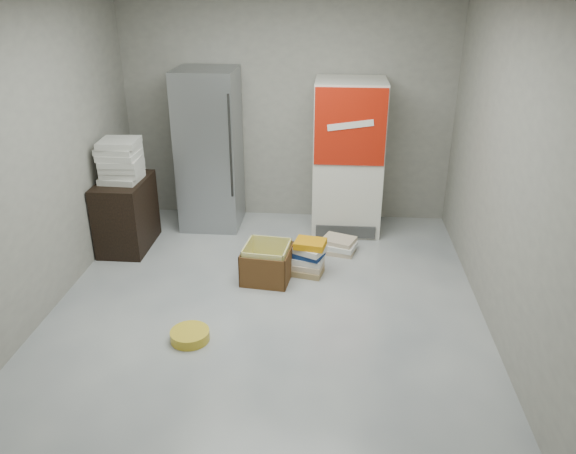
# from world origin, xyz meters

# --- Properties ---
(ground) EXTENTS (5.00, 5.00, 0.00)m
(ground) POSITION_xyz_m (0.00, 0.00, 0.00)
(ground) COLOR #BBBBB6
(ground) RESTS_ON ground
(room_shell) EXTENTS (4.04, 5.04, 2.82)m
(room_shell) POSITION_xyz_m (0.00, 0.00, 1.80)
(room_shell) COLOR gray
(room_shell) RESTS_ON ground
(steel_fridge) EXTENTS (0.70, 0.72, 1.90)m
(steel_fridge) POSITION_xyz_m (-0.90, 2.13, 0.95)
(steel_fridge) COLOR #A5A8AD
(steel_fridge) RESTS_ON ground
(coke_cooler) EXTENTS (0.80, 0.73, 1.80)m
(coke_cooler) POSITION_xyz_m (0.75, 2.12, 0.90)
(coke_cooler) COLOR silver
(coke_cooler) RESTS_ON ground
(wood_shelf) EXTENTS (0.50, 0.80, 0.80)m
(wood_shelf) POSITION_xyz_m (-1.73, 1.40, 0.40)
(wood_shelf) COLOR black
(wood_shelf) RESTS_ON ground
(supply_box_stack) EXTENTS (0.44, 0.44, 0.45)m
(supply_box_stack) POSITION_xyz_m (-1.72, 1.40, 1.03)
(supply_box_stack) COLOR silver
(supply_box_stack) RESTS_ON wood_shelf
(phonebook_stack_main) EXTENTS (0.39, 0.36, 0.38)m
(phonebook_stack_main) POSITION_xyz_m (0.36, 0.91, 0.19)
(phonebook_stack_main) COLOR #997F53
(phonebook_stack_main) RESTS_ON ground
(phonebook_stack_side) EXTENTS (0.43, 0.40, 0.16)m
(phonebook_stack_side) POSITION_xyz_m (0.67, 1.44, 0.08)
(phonebook_stack_side) COLOR #C7B092
(phonebook_stack_side) RESTS_ON ground
(cardboard_box) EXTENTS (0.52, 0.52, 0.38)m
(cardboard_box) POSITION_xyz_m (-0.06, 0.77, 0.16)
(cardboard_box) COLOR yellow
(cardboard_box) RESTS_ON ground
(bucket_lid) EXTENTS (0.43, 0.43, 0.09)m
(bucket_lid) POSITION_xyz_m (-0.60, -0.35, 0.04)
(bucket_lid) COLOR gold
(bucket_lid) RESTS_ON ground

